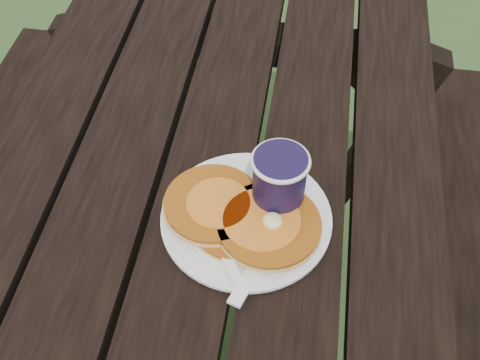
# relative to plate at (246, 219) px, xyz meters

# --- Properties ---
(plate) EXTENTS (0.31, 0.31, 0.01)m
(plate) POSITION_rel_plate_xyz_m (0.00, 0.00, 0.00)
(plate) COLOR white
(plate) RESTS_ON picnic_table
(pancake_stack) EXTENTS (0.24, 0.18, 0.04)m
(pancake_stack) POSITION_rel_plate_xyz_m (-0.00, -0.01, 0.02)
(pancake_stack) COLOR #AC5A13
(pancake_stack) RESTS_ON plate
(knife) EXTENTS (0.08, 0.18, 0.00)m
(knife) POSITION_rel_plate_xyz_m (0.03, -0.06, 0.01)
(knife) COLOR white
(knife) RESTS_ON plate
(fork) EXTENTS (0.11, 0.15, 0.01)m
(fork) POSITION_rel_plate_xyz_m (-0.02, -0.07, 0.01)
(fork) COLOR white
(fork) RESTS_ON plate
(coffee_cup) EXTENTS (0.09, 0.09, 0.11)m
(coffee_cup) POSITION_rel_plate_xyz_m (0.04, 0.03, 0.06)
(coffee_cup) COLOR black
(coffee_cup) RESTS_ON picnic_table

